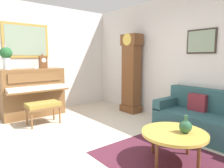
{
  "coord_description": "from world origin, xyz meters",
  "views": [
    {
      "loc": [
        2.83,
        -1.62,
        1.44
      ],
      "look_at": [
        -0.45,
        1.03,
        0.89
      ],
      "focal_mm": 32.74,
      "sensor_mm": 36.0,
      "label": 1
    }
  ],
  "objects_px": {
    "piano_bench": "(43,106)",
    "mantel_clock": "(43,61)",
    "couch": "(210,120)",
    "grandfather_clock": "(131,76)",
    "teacup": "(35,68)",
    "flower_vase": "(6,55)",
    "piano": "(33,92)",
    "green_jug": "(185,127)",
    "coffee_table": "(174,134)"
  },
  "relations": [
    {
      "from": "coffee_table",
      "to": "green_jug",
      "type": "relative_size",
      "value": 3.67
    },
    {
      "from": "piano_bench",
      "to": "mantel_clock",
      "type": "xyz_separation_m",
      "value": [
        -0.81,
        0.34,
        0.93
      ]
    },
    {
      "from": "flower_vase",
      "to": "teacup",
      "type": "distance_m",
      "value": 0.68
    },
    {
      "from": "mantel_clock",
      "to": "flower_vase",
      "type": "bearing_deg",
      "value": -90.03
    },
    {
      "from": "grandfather_clock",
      "to": "piano",
      "type": "bearing_deg",
      "value": -120.47
    },
    {
      "from": "piano_bench",
      "to": "mantel_clock",
      "type": "relative_size",
      "value": 1.84
    },
    {
      "from": "mantel_clock",
      "to": "flower_vase",
      "type": "relative_size",
      "value": 0.66
    },
    {
      "from": "coffee_table",
      "to": "mantel_clock",
      "type": "xyz_separation_m",
      "value": [
        -3.53,
        -0.45,
        0.93
      ]
    },
    {
      "from": "piano_bench",
      "to": "mantel_clock",
      "type": "distance_m",
      "value": 1.28
    },
    {
      "from": "mantel_clock",
      "to": "teacup",
      "type": "xyz_separation_m",
      "value": [
        0.07,
        -0.22,
        -0.15
      ]
    },
    {
      "from": "coffee_table",
      "to": "teacup",
      "type": "bearing_deg",
      "value": -169.07
    },
    {
      "from": "piano",
      "to": "coffee_table",
      "type": "distance_m",
      "value": 3.61
    },
    {
      "from": "grandfather_clock",
      "to": "green_jug",
      "type": "bearing_deg",
      "value": -28.76
    },
    {
      "from": "mantel_clock",
      "to": "green_jug",
      "type": "distance_m",
      "value": 3.77
    },
    {
      "from": "piano_bench",
      "to": "teacup",
      "type": "distance_m",
      "value": 1.09
    },
    {
      "from": "grandfather_clock",
      "to": "green_jug",
      "type": "distance_m",
      "value": 2.76
    },
    {
      "from": "piano",
      "to": "flower_vase",
      "type": "xyz_separation_m",
      "value": [
        0.0,
        -0.54,
        0.89
      ]
    },
    {
      "from": "piano",
      "to": "green_jug",
      "type": "height_order",
      "value": "piano"
    },
    {
      "from": "teacup",
      "to": "flower_vase",
      "type": "bearing_deg",
      "value": -96.31
    },
    {
      "from": "teacup",
      "to": "coffee_table",
      "type": "bearing_deg",
      "value": 10.93
    },
    {
      "from": "couch",
      "to": "green_jug",
      "type": "height_order",
      "value": "couch"
    },
    {
      "from": "piano_bench",
      "to": "green_jug",
      "type": "bearing_deg",
      "value": 17.2
    },
    {
      "from": "piano",
      "to": "green_jug",
      "type": "bearing_deg",
      "value": 12.74
    },
    {
      "from": "mantel_clock",
      "to": "green_jug",
      "type": "height_order",
      "value": "mantel_clock"
    },
    {
      "from": "piano",
      "to": "teacup",
      "type": "xyz_separation_m",
      "value": [
        0.07,
        0.07,
        0.6
      ]
    },
    {
      "from": "green_jug",
      "to": "piano",
      "type": "bearing_deg",
      "value": -167.26
    },
    {
      "from": "couch",
      "to": "flower_vase",
      "type": "xyz_separation_m",
      "value": [
        -3.41,
        -2.54,
        1.17
      ]
    },
    {
      "from": "green_jug",
      "to": "teacup",
      "type": "bearing_deg",
      "value": -168.07
    },
    {
      "from": "grandfather_clock",
      "to": "coffee_table",
      "type": "height_order",
      "value": "grandfather_clock"
    },
    {
      "from": "teacup",
      "to": "mantel_clock",
      "type": "bearing_deg",
      "value": 106.74
    },
    {
      "from": "piano",
      "to": "couch",
      "type": "relative_size",
      "value": 0.76
    },
    {
      "from": "teacup",
      "to": "couch",
      "type": "bearing_deg",
      "value": 30.08
    },
    {
      "from": "couch",
      "to": "mantel_clock",
      "type": "bearing_deg",
      "value": -153.29
    },
    {
      "from": "mantel_clock",
      "to": "teacup",
      "type": "relative_size",
      "value": 3.28
    },
    {
      "from": "piano_bench",
      "to": "green_jug",
      "type": "height_order",
      "value": "green_jug"
    },
    {
      "from": "couch",
      "to": "coffee_table",
      "type": "xyz_separation_m",
      "value": [
        0.12,
        -1.27,
        0.09
      ]
    },
    {
      "from": "grandfather_clock",
      "to": "couch",
      "type": "bearing_deg",
      "value": -3.32
    },
    {
      "from": "piano_bench",
      "to": "teacup",
      "type": "bearing_deg",
      "value": 170.82
    },
    {
      "from": "grandfather_clock",
      "to": "coffee_table",
      "type": "distance_m",
      "value": 2.73
    },
    {
      "from": "couch",
      "to": "flower_vase",
      "type": "bearing_deg",
      "value": -143.29
    },
    {
      "from": "mantel_clock",
      "to": "teacup",
      "type": "height_order",
      "value": "mantel_clock"
    },
    {
      "from": "piano_bench",
      "to": "couch",
      "type": "height_order",
      "value": "couch"
    },
    {
      "from": "grandfather_clock",
      "to": "teacup",
      "type": "xyz_separation_m",
      "value": [
        -1.19,
        -2.06,
        0.23
      ]
    },
    {
      "from": "piano",
      "to": "flower_vase",
      "type": "relative_size",
      "value": 2.48
    },
    {
      "from": "couch",
      "to": "coffee_table",
      "type": "distance_m",
      "value": 1.28
    },
    {
      "from": "piano",
      "to": "mantel_clock",
      "type": "xyz_separation_m",
      "value": [
        0.0,
        0.29,
        0.75
      ]
    },
    {
      "from": "piano",
      "to": "couch",
      "type": "height_order",
      "value": "piano"
    },
    {
      "from": "mantel_clock",
      "to": "piano",
      "type": "bearing_deg",
      "value": -90.31
    },
    {
      "from": "piano_bench",
      "to": "flower_vase",
      "type": "bearing_deg",
      "value": -149.09
    },
    {
      "from": "coffee_table",
      "to": "piano_bench",
      "type": "bearing_deg",
      "value": -163.81
    }
  ]
}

